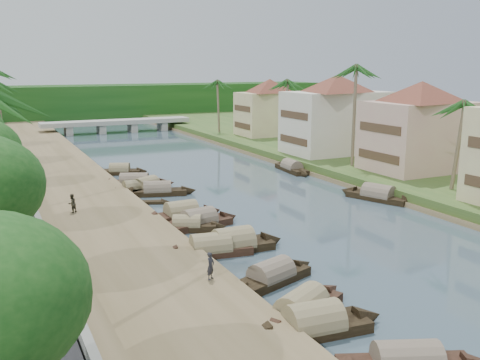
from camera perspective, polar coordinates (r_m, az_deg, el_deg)
name	(u,v)px	position (r m, az deg, el deg)	size (l,w,h in m)	color
ground	(347,241)	(40.02, 11.31, -6.40)	(220.00, 220.00, 0.00)	#3B4D58
left_bank	(76,199)	(52.04, -17.13, -1.93)	(10.00, 180.00, 0.80)	brown
right_bank	(374,166)	(66.58, 14.08, 1.41)	(16.00, 180.00, 1.20)	#315020
retaining_wall	(27,193)	(51.41, -21.81, -1.34)	(0.40, 180.00, 1.10)	slate
treeline	(89,102)	(132.42, -15.82, 7.96)	(120.00, 14.00, 8.00)	#113E10
bridge	(117,123)	(105.25, -13.01, 5.90)	(28.00, 4.00, 2.40)	gray
building_mid	(419,125)	(62.06, 18.59, 5.56)	(14.11, 14.11, 9.70)	tan
building_far	(336,113)	(72.07, 10.23, 7.02)	(15.59, 15.59, 10.20)	beige
building_distant	(269,107)	(89.49, 3.16, 7.83)	(12.62, 12.62, 9.20)	beige
sampan_1	(314,325)	(26.61, 7.88, -15.12)	(7.82, 2.48, 2.28)	black
sampan_2	(302,310)	(28.06, 6.59, -13.58)	(7.90, 5.16, 2.14)	black
sampan_3	(271,277)	(31.88, 3.36, -10.28)	(7.58, 3.87, 2.04)	black
sampan_4	(211,249)	(36.37, -3.15, -7.38)	(7.88, 2.75, 2.20)	black
sampan_5	(233,245)	(37.16, -0.70, -6.93)	(7.78, 2.31, 2.44)	black
sampan_6	(199,222)	(42.49, -4.41, -4.51)	(7.65, 2.97, 2.23)	black
sampan_7	(187,226)	(41.67, -5.68, -4.89)	(6.28, 3.78, 1.75)	black
sampan_8	(181,214)	(44.76, -6.27, -3.68)	(7.51, 2.23, 2.30)	black
sampan_9	(157,191)	(53.38, -8.80, -1.17)	(7.99, 3.65, 2.02)	black
sampan_10	(135,189)	(54.52, -11.09, -0.98)	(6.84, 1.84, 1.91)	black
sampan_11	(146,187)	(55.21, -9.99, -0.76)	(7.15, 5.13, 2.13)	black
sampan_12	(134,182)	(57.73, -11.19, -0.25)	(8.50, 4.88, 2.07)	black
sampan_13	(120,171)	(64.41, -12.70, 0.95)	(6.72, 3.90, 1.89)	black
sampan_15	(378,196)	(52.50, 14.54, -1.64)	(4.70, 8.47, 2.25)	black
sampan_16	(292,168)	(64.84, 5.53, 1.27)	(2.19, 8.41, 2.05)	black
canoe_1	(275,274)	(33.16, 3.70, -9.95)	(4.58, 2.63, 0.76)	black
canoe_2	(143,203)	(50.31, -10.36, -2.41)	(5.29, 2.67, 0.78)	black
palm_1	(460,105)	(52.83, 22.40, 7.40)	(3.20, 3.20, 9.55)	brown
palm_2	(356,69)	(62.28, 12.28, 11.46)	(3.20, 3.20, 12.76)	brown
palm_3	(284,83)	(77.50, 4.67, 10.32)	(3.20, 3.20, 10.72)	brown
palm_7	(219,83)	(93.20, -2.31, 10.35)	(3.20, 3.20, 10.24)	brown
tree_6	(357,112)	(76.66, 12.41, 7.13)	(4.23, 4.23, 6.90)	#493A2A
person_near	(211,266)	(30.25, -3.15, -9.13)	(0.58, 0.38, 1.58)	#212228
person_far	(72,203)	(45.51, -17.49, -2.39)	(0.76, 0.59, 1.57)	#353225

